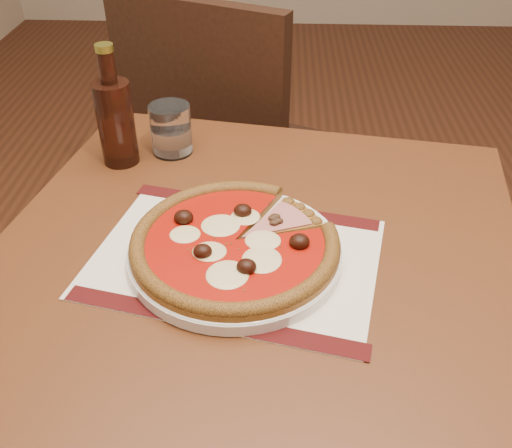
{
  "coord_description": "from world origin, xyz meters",
  "views": [
    {
      "loc": [
        -0.61,
        -1.17,
        1.3
      ],
      "look_at": [
        -0.64,
        -0.48,
        0.78
      ],
      "focal_mm": 40.0,
      "sensor_mm": 36.0,
      "label": 1
    }
  ],
  "objects_px": {
    "chair_far": "(224,146)",
    "bottle": "(115,119)",
    "pizza": "(235,242)",
    "water_glass": "(171,129)",
    "plate": "(235,252)",
    "table": "(255,296)"
  },
  "relations": [
    {
      "from": "table",
      "to": "plate",
      "type": "xyz_separation_m",
      "value": [
        -0.03,
        -0.03,
        0.11
      ]
    },
    {
      "from": "table",
      "to": "water_glass",
      "type": "bearing_deg",
      "value": 120.96
    },
    {
      "from": "table",
      "to": "plate",
      "type": "height_order",
      "value": "plate"
    },
    {
      "from": "pizza",
      "to": "water_glass",
      "type": "bearing_deg",
      "value": 114.64
    },
    {
      "from": "bottle",
      "to": "water_glass",
      "type": "bearing_deg",
      "value": 24.41
    },
    {
      "from": "chair_far",
      "to": "bottle",
      "type": "distance_m",
      "value": 0.54
    },
    {
      "from": "pizza",
      "to": "water_glass",
      "type": "xyz_separation_m",
      "value": [
        -0.14,
        0.32,
        0.02
      ]
    },
    {
      "from": "chair_far",
      "to": "water_glass",
      "type": "bearing_deg",
      "value": 105.56
    },
    {
      "from": "pizza",
      "to": "water_glass",
      "type": "distance_m",
      "value": 0.35
    },
    {
      "from": "plate",
      "to": "pizza",
      "type": "relative_size",
      "value": 1.03
    },
    {
      "from": "plate",
      "to": "water_glass",
      "type": "distance_m",
      "value": 0.35
    },
    {
      "from": "water_glass",
      "to": "chair_far",
      "type": "bearing_deg",
      "value": 81.49
    },
    {
      "from": "chair_far",
      "to": "bottle",
      "type": "relative_size",
      "value": 4.29
    },
    {
      "from": "chair_far",
      "to": "table",
      "type": "bearing_deg",
      "value": 123.67
    },
    {
      "from": "chair_far",
      "to": "bottle",
      "type": "bearing_deg",
      "value": 95.07
    },
    {
      "from": "plate",
      "to": "table",
      "type": "bearing_deg",
      "value": 42.18
    },
    {
      "from": "chair_far",
      "to": "plate",
      "type": "bearing_deg",
      "value": 121.05
    },
    {
      "from": "chair_far",
      "to": "bottle",
      "type": "height_order",
      "value": "bottle"
    },
    {
      "from": "plate",
      "to": "water_glass",
      "type": "height_order",
      "value": "water_glass"
    },
    {
      "from": "chair_far",
      "to": "water_glass",
      "type": "relative_size",
      "value": 10.08
    },
    {
      "from": "pizza",
      "to": "water_glass",
      "type": "relative_size",
      "value": 3.23
    },
    {
      "from": "plate",
      "to": "bottle",
      "type": "relative_size",
      "value": 1.41
    }
  ]
}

